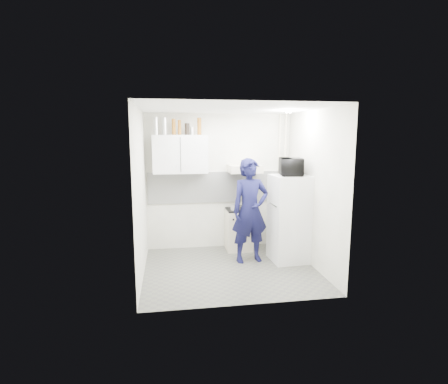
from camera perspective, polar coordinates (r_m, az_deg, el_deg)
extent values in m
plane|color=#545549|center=(5.92, 1.03, -12.49)|extent=(2.80, 2.80, 0.00)
plane|color=white|center=(5.52, 1.10, 13.49)|extent=(2.80, 2.80, 0.00)
plane|color=white|center=(6.79, -0.79, 1.68)|extent=(2.80, 0.00, 2.80)
plane|color=white|center=(5.51, -13.43, -0.32)|extent=(0.00, 2.60, 2.60)
plane|color=white|center=(5.98, 14.39, 0.37)|extent=(0.00, 2.60, 2.60)
imported|color=black|center=(6.06, 4.28, -3.05)|extent=(0.71, 0.52, 1.81)
cube|color=beige|center=(6.79, 2.39, -6.20)|extent=(0.48, 0.48, 0.77)
cube|color=white|center=(6.22, 10.66, -4.26)|extent=(0.66, 0.66, 1.51)
cube|color=black|center=(6.70, 2.42, -2.89)|extent=(0.46, 0.46, 0.03)
cylinder|color=silver|center=(6.60, 1.83, -2.52)|extent=(0.17, 0.17, 0.10)
imported|color=black|center=(6.08, 10.91, 4.07)|extent=(0.59, 0.45, 0.30)
cylinder|color=silver|center=(6.50, -11.07, 10.52)|extent=(0.07, 0.07, 0.31)
cylinder|color=silver|center=(6.50, -9.70, 10.52)|extent=(0.08, 0.08, 0.31)
cylinder|color=brown|center=(6.50, -8.21, 10.49)|extent=(0.07, 0.07, 0.29)
cylinder|color=brown|center=(6.50, -7.27, 10.41)|extent=(0.06, 0.06, 0.27)
cylinder|color=black|center=(6.50, -6.04, 10.18)|extent=(0.08, 0.08, 0.21)
cylinder|color=silver|center=(6.51, -5.26, 9.90)|extent=(0.08, 0.08, 0.15)
cylinder|color=brown|center=(6.52, -4.05, 10.64)|extent=(0.08, 0.08, 0.31)
cube|color=white|center=(6.50, -7.16, 6.15)|extent=(1.00, 0.35, 0.70)
cube|color=beige|center=(6.60, 3.40, 3.81)|extent=(0.60, 0.50, 0.14)
cube|color=white|center=(6.79, -0.77, 0.83)|extent=(2.74, 0.03, 0.60)
cylinder|color=beige|center=(7.02, 9.87, 1.79)|extent=(0.05, 0.05, 2.60)
cylinder|color=beige|center=(6.98, 8.94, 1.77)|extent=(0.04, 0.04, 2.60)
cylinder|color=white|center=(5.97, 10.49, 12.73)|extent=(0.10, 0.10, 0.02)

